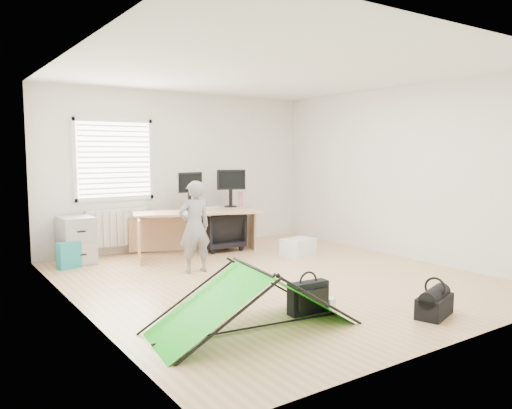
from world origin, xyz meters
TOP-DOWN VIEW (x-y plane):
  - ground at (0.00, 0.00)m, footprint 5.50×5.50m
  - back_wall at (0.00, 2.75)m, footprint 5.00×0.02m
  - window at (-1.20, 2.71)m, footprint 1.20×0.06m
  - radiator at (-1.20, 2.67)m, footprint 1.00×0.12m
  - desk at (-0.08, 1.95)m, footprint 2.18×1.30m
  - filing_cabinet at (-1.92, 2.40)m, footprint 0.48×0.62m
  - monitor_left at (-0.10, 2.23)m, footprint 0.49×0.18m
  - monitor_right at (0.70, 2.23)m, footprint 0.51×0.28m
  - keyboard at (0.29, 2.21)m, footprint 0.46×0.27m
  - thermos at (0.92, 2.25)m, footprint 0.09×0.09m
  - office_chair at (0.38, 2.08)m, footprint 0.73×0.75m
  - person at (-0.71, 0.87)m, footprint 0.48×0.33m
  - kite at (-1.30, -1.46)m, footprint 2.03×1.11m
  - storage_crate at (1.15, 0.90)m, footprint 0.58×0.46m
  - tote_bag at (-2.11, 2.09)m, footprint 0.35×0.23m
  - laptop_bag at (-0.56, -1.39)m, footprint 0.45×0.16m
  - white_box at (-0.27, -1.39)m, footprint 0.13×0.13m
  - duffel_bag at (0.44, -2.19)m, footprint 0.54×0.38m

SIDE VIEW (x-z plane):
  - ground at x=0.00m, z-range 0.00..0.00m
  - white_box at x=-0.27m, z-range 0.00..0.11m
  - duffel_bag at x=0.44m, z-range 0.00..0.21m
  - storage_crate at x=1.15m, z-range 0.00..0.29m
  - laptop_bag at x=-0.56m, z-range 0.00..0.33m
  - tote_bag at x=-2.11m, z-range 0.00..0.39m
  - kite at x=-1.30m, z-range 0.00..0.60m
  - office_chair at x=0.38m, z-range 0.00..0.65m
  - desk at x=-0.08m, z-range 0.00..0.71m
  - filing_cabinet at x=-1.92m, z-range 0.00..0.71m
  - radiator at x=-1.20m, z-range 0.15..0.75m
  - person at x=-0.71m, z-range 0.00..1.28m
  - keyboard at x=0.29m, z-range 0.71..0.73m
  - thermos at x=0.92m, z-range 0.71..0.97m
  - monitor_left at x=-0.10m, z-range 0.71..1.17m
  - monitor_right at x=0.70m, z-range 0.71..1.19m
  - back_wall at x=0.00m, z-range 0.00..2.70m
  - window at x=-1.20m, z-range 0.95..2.15m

